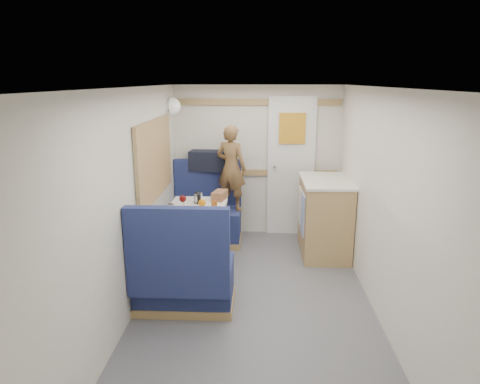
{
  "coord_description": "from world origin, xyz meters",
  "views": [
    {
      "loc": [
        0.03,
        -3.4,
        2.06
      ],
      "look_at": [
        -0.17,
        0.9,
        0.93
      ],
      "focal_mm": 32.0,
      "sensor_mm": 36.0,
      "label": 1
    }
  ],
  "objects_px": {
    "bench_far": "(207,219)",
    "duffel_bag": "(211,161)",
    "tray": "(213,215)",
    "orange_fruit": "(202,203)",
    "galley_counter": "(324,216)",
    "person": "(231,168)",
    "tumbler_mid": "(197,198)",
    "bread_loaf": "(220,195)",
    "dome_light": "(172,106)",
    "tumbler_right": "(199,197)",
    "bench_near": "(184,279)",
    "cheese_block": "(197,210)",
    "tumbler_left": "(171,209)",
    "beer_glass": "(214,205)",
    "pepper_grinder": "(199,199)",
    "salt_grinder": "(184,205)",
    "dinette_table": "(196,221)",
    "wine_glass": "(183,199)"
  },
  "relations": [
    {
      "from": "bench_far",
      "to": "duffel_bag",
      "type": "xyz_separation_m",
      "value": [
        0.04,
        0.26,
        0.73
      ]
    },
    {
      "from": "tray",
      "to": "orange_fruit",
      "type": "bearing_deg",
      "value": 118.03
    },
    {
      "from": "galley_counter",
      "to": "person",
      "type": "height_order",
      "value": "person"
    },
    {
      "from": "duffel_bag",
      "to": "tumbler_mid",
      "type": "bearing_deg",
      "value": -87.24
    },
    {
      "from": "duffel_bag",
      "to": "bread_loaf",
      "type": "xyz_separation_m",
      "value": [
        0.19,
        -0.78,
        -0.26
      ]
    },
    {
      "from": "dome_light",
      "to": "tumbler_right",
      "type": "distance_m",
      "value": 1.22
    },
    {
      "from": "orange_fruit",
      "to": "tumbler_mid",
      "type": "bearing_deg",
      "value": 113.43
    },
    {
      "from": "bench_near",
      "to": "duffel_bag",
      "type": "relative_size",
      "value": 1.94
    },
    {
      "from": "tray",
      "to": "cheese_block",
      "type": "bearing_deg",
      "value": 156.84
    },
    {
      "from": "cheese_block",
      "to": "tumbler_right",
      "type": "height_order",
      "value": "tumbler_right"
    },
    {
      "from": "person",
      "to": "orange_fruit",
      "type": "relative_size",
      "value": 13.74
    },
    {
      "from": "bench_far",
      "to": "tumbler_left",
      "type": "distance_m",
      "value": 1.21
    },
    {
      "from": "dome_light",
      "to": "bread_loaf",
      "type": "relative_size",
      "value": 0.84
    },
    {
      "from": "cheese_block",
      "to": "tumbler_right",
      "type": "bearing_deg",
      "value": 94.97
    },
    {
      "from": "beer_glass",
      "to": "pepper_grinder",
      "type": "xyz_separation_m",
      "value": [
        -0.19,
        0.21,
        0.0
      ]
    },
    {
      "from": "salt_grinder",
      "to": "pepper_grinder",
      "type": "bearing_deg",
      "value": 56.51
    },
    {
      "from": "bench_far",
      "to": "tumbler_mid",
      "type": "distance_m",
      "value": 0.83
    },
    {
      "from": "dome_light",
      "to": "salt_grinder",
      "type": "relative_size",
      "value": 2.2
    },
    {
      "from": "tumbler_left",
      "to": "tumbler_mid",
      "type": "bearing_deg",
      "value": 62.78
    },
    {
      "from": "cheese_block",
      "to": "tumbler_right",
      "type": "xyz_separation_m",
      "value": [
        -0.04,
        0.42,
        0.02
      ]
    },
    {
      "from": "tray",
      "to": "galley_counter",
      "type": "bearing_deg",
      "value": 33.23
    },
    {
      "from": "galley_counter",
      "to": "beer_glass",
      "type": "bearing_deg",
      "value": -154.09
    },
    {
      "from": "duffel_bag",
      "to": "tray",
      "type": "relative_size",
      "value": 1.61
    },
    {
      "from": "dinette_table",
      "to": "dome_light",
      "type": "xyz_separation_m",
      "value": [
        -0.39,
        0.85,
        1.18
      ]
    },
    {
      "from": "dinette_table",
      "to": "tumbler_right",
      "type": "xyz_separation_m",
      "value": [
        0.0,
        0.22,
        0.21
      ]
    },
    {
      "from": "pepper_grinder",
      "to": "galley_counter",
      "type": "bearing_deg",
      "value": 15.51
    },
    {
      "from": "galley_counter",
      "to": "tray",
      "type": "bearing_deg",
      "value": -146.77
    },
    {
      "from": "wine_glass",
      "to": "pepper_grinder",
      "type": "height_order",
      "value": "wine_glass"
    },
    {
      "from": "salt_grinder",
      "to": "duffel_bag",
      "type": "bearing_deg",
      "value": 82.46
    },
    {
      "from": "cheese_block",
      "to": "tumbler_mid",
      "type": "bearing_deg",
      "value": 98.25
    },
    {
      "from": "tray",
      "to": "dinette_table",
      "type": "bearing_deg",
      "value": 127.2
    },
    {
      "from": "person",
      "to": "bread_loaf",
      "type": "relative_size",
      "value": 4.54
    },
    {
      "from": "tumbler_left",
      "to": "galley_counter",
      "type": "bearing_deg",
      "value": 24.59
    },
    {
      "from": "bench_near",
      "to": "cheese_block",
      "type": "distance_m",
      "value": 0.8
    },
    {
      "from": "dinette_table",
      "to": "galley_counter",
      "type": "distance_m",
      "value": 1.57
    },
    {
      "from": "dome_light",
      "to": "tumbler_mid",
      "type": "relative_size",
      "value": 1.75
    },
    {
      "from": "pepper_grinder",
      "to": "bread_loaf",
      "type": "bearing_deg",
      "value": 42.46
    },
    {
      "from": "bench_near",
      "to": "cheese_block",
      "type": "height_order",
      "value": "bench_near"
    },
    {
      "from": "wine_glass",
      "to": "tumbler_mid",
      "type": "height_order",
      "value": "wine_glass"
    },
    {
      "from": "dinette_table",
      "to": "orange_fruit",
      "type": "bearing_deg",
      "value": -6.14
    },
    {
      "from": "bench_near",
      "to": "tumbler_mid",
      "type": "distance_m",
      "value": 1.15
    },
    {
      "from": "person",
      "to": "bench_far",
      "type": "bearing_deg",
      "value": 17.83
    },
    {
      "from": "tumbler_right",
      "to": "orange_fruit",
      "type": "bearing_deg",
      "value": -74.55
    },
    {
      "from": "dinette_table",
      "to": "salt_grinder",
      "type": "height_order",
      "value": "salt_grinder"
    },
    {
      "from": "galley_counter",
      "to": "salt_grinder",
      "type": "bearing_deg",
      "value": -159.27
    },
    {
      "from": "tumbler_right",
      "to": "salt_grinder",
      "type": "relative_size",
      "value": 1.29
    },
    {
      "from": "bench_near",
      "to": "tumbler_left",
      "type": "xyz_separation_m",
      "value": [
        -0.22,
        0.64,
        0.47
      ]
    },
    {
      "from": "tumbler_left",
      "to": "bread_loaf",
      "type": "height_order",
      "value": "tumbler_left"
    },
    {
      "from": "tray",
      "to": "bread_loaf",
      "type": "distance_m",
      "value": 0.62
    },
    {
      "from": "dome_light",
      "to": "galley_counter",
      "type": "bearing_deg",
      "value": -9.18
    }
  ]
}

